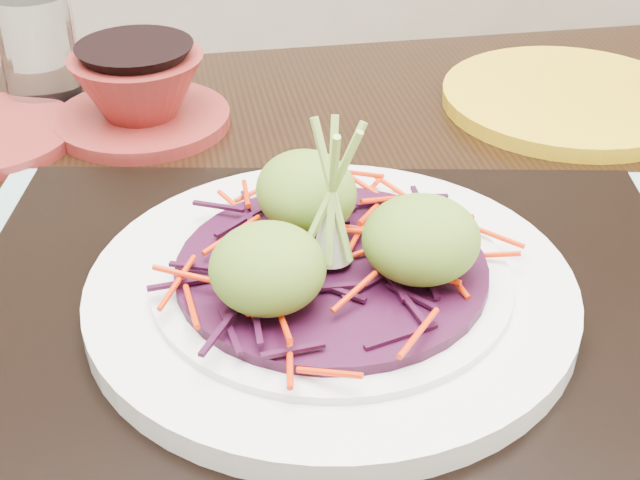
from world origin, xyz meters
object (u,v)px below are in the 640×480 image
object	(u,v)px
dining_table	(255,367)
yellow_plate	(569,99)
terracotta_bowl_set	(140,95)
white_plate	(331,289)
serving_tray	(331,315)
water_glass	(38,48)

from	to	relation	value
dining_table	yellow_plate	xyz separation A→B (m)	(0.33, 0.15, 0.10)
terracotta_bowl_set	yellow_plate	size ratio (longest dim) A/B	0.77
dining_table	white_plate	size ratio (longest dim) A/B	4.41
serving_tray	terracotta_bowl_set	distance (m)	0.32
serving_tray	yellow_plate	world-z (taller)	serving_tray
water_glass	yellow_plate	xyz separation A→B (m)	(0.44, -0.16, -0.04)
serving_tray	water_glass	size ratio (longest dim) A/B	4.44
serving_tray	white_plate	distance (m)	0.02
white_plate	yellow_plate	bearing A→B (deg)	37.65
serving_tray	water_glass	bearing A→B (deg)	127.91
water_glass	yellow_plate	distance (m)	0.47
dining_table	white_plate	world-z (taller)	white_plate
dining_table	serving_tray	xyz separation A→B (m)	(0.03, -0.09, 0.11)
dining_table	serving_tray	size ratio (longest dim) A/B	2.86
white_plate	water_glass	bearing A→B (deg)	108.55
white_plate	water_glass	world-z (taller)	water_glass
yellow_plate	dining_table	bearing A→B (deg)	-156.23
dining_table	water_glass	bearing A→B (deg)	117.49
white_plate	yellow_plate	world-z (taller)	white_plate
dining_table	serving_tray	world-z (taller)	serving_tray
dining_table	terracotta_bowl_set	distance (m)	0.26
serving_tray	terracotta_bowl_set	bearing A→B (deg)	120.03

